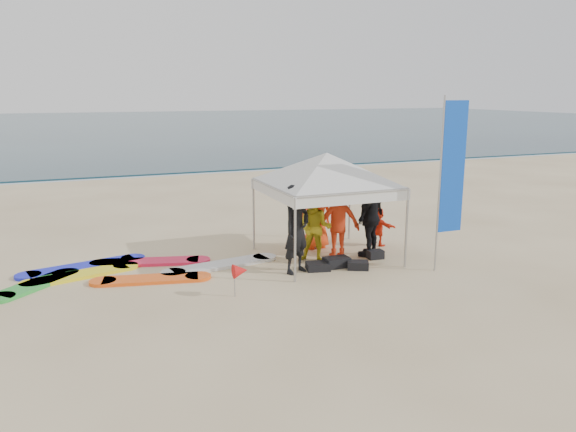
% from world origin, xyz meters
% --- Properties ---
extents(ground, '(120.00, 120.00, 0.00)m').
position_xyz_m(ground, '(0.00, 0.00, 0.00)').
color(ground, beige).
rests_on(ground, ground).
extents(ocean, '(160.00, 84.00, 0.08)m').
position_xyz_m(ocean, '(0.00, 60.00, 0.04)').
color(ocean, '#0C2633').
rests_on(ocean, ground).
extents(shoreline_foam, '(160.00, 1.20, 0.01)m').
position_xyz_m(shoreline_foam, '(0.00, 18.20, 0.00)').
color(shoreline_foam, silver).
rests_on(shoreline_foam, ground).
extents(person_black_a, '(0.83, 0.72, 1.91)m').
position_xyz_m(person_black_a, '(0.68, 2.33, 0.96)').
color(person_black_a, black).
rests_on(person_black_a, ground).
extents(person_yellow, '(0.97, 0.93, 1.58)m').
position_xyz_m(person_yellow, '(1.37, 2.89, 0.79)').
color(person_yellow, gold).
rests_on(person_yellow, ground).
extents(person_orange_a, '(1.23, 0.81, 1.79)m').
position_xyz_m(person_orange_a, '(2.05, 3.14, 0.89)').
color(person_orange_a, red).
rests_on(person_orange_a, ground).
extents(person_black_b, '(1.18, 1.02, 1.91)m').
position_xyz_m(person_black_b, '(2.78, 2.84, 0.95)').
color(person_black_b, black).
rests_on(person_black_b, ground).
extents(person_orange_b, '(0.87, 0.58, 1.75)m').
position_xyz_m(person_orange_b, '(1.86, 3.93, 0.87)').
color(person_orange_b, '#F74415').
rests_on(person_orange_b, ground).
extents(person_seated, '(0.62, 0.94, 0.97)m').
position_xyz_m(person_seated, '(3.44, 3.58, 0.49)').
color(person_seated, red).
rests_on(person_seated, ground).
extents(canopy_tent, '(3.75, 3.75, 2.83)m').
position_xyz_m(canopy_tent, '(1.73, 3.09, 2.46)').
color(canopy_tent, '#A5A5A8').
rests_on(canopy_tent, ground).
extents(feather_flag, '(0.63, 0.04, 3.76)m').
position_xyz_m(feather_flag, '(3.82, 1.32, 2.21)').
color(feather_flag, '#A5A5A8').
rests_on(feather_flag, ground).
extents(marker_pennant, '(0.28, 0.28, 0.64)m').
position_xyz_m(marker_pennant, '(-0.86, 1.41, 0.49)').
color(marker_pennant, '#A5A5A8').
rests_on(marker_pennant, ground).
extents(gear_pile, '(2.08, 0.93, 0.22)m').
position_xyz_m(gear_pile, '(1.78, 2.31, 0.10)').
color(gear_pile, black).
rests_on(gear_pile, ground).
extents(surfboard_spread, '(5.72, 2.41, 0.07)m').
position_xyz_m(surfboard_spread, '(-2.75, 3.69, 0.03)').
color(surfboard_spread, '#F35714').
rests_on(surfboard_spread, ground).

